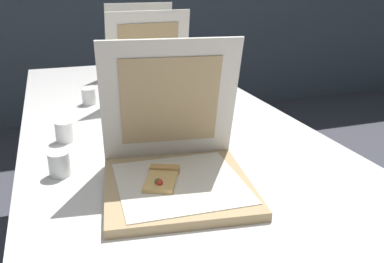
{
  "coord_description": "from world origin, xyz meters",
  "views": [
    {
      "loc": [
        -0.34,
        -0.58,
        1.22
      ],
      "look_at": [
        0.02,
        0.48,
        0.8
      ],
      "focal_mm": 38.61,
      "sensor_mm": 36.0,
      "label": 1
    }
  ],
  "objects_px": {
    "pizza_box_middle": "(160,95)",
    "pizza_box_front": "(176,166)",
    "pizza_box_back": "(146,69)",
    "cup_white_near_center": "(59,164)",
    "table": "(169,144)",
    "cup_white_far": "(89,97)",
    "cup_white_mid": "(64,132)"
  },
  "relations": [
    {
      "from": "pizza_box_middle",
      "to": "pizza_box_front",
      "type": "bearing_deg",
      "value": -107.85
    },
    {
      "from": "pizza_box_back",
      "to": "cup_white_near_center",
      "type": "distance_m",
      "value": 1.07
    },
    {
      "from": "table",
      "to": "cup_white_far",
      "type": "height_order",
      "value": "cup_white_far"
    },
    {
      "from": "pizza_box_front",
      "to": "table",
      "type": "bearing_deg",
      "value": 84.9
    },
    {
      "from": "cup_white_near_center",
      "to": "cup_white_mid",
      "type": "bearing_deg",
      "value": 84.32
    },
    {
      "from": "pizza_box_front",
      "to": "cup_white_far",
      "type": "height_order",
      "value": "pizza_box_front"
    },
    {
      "from": "table",
      "to": "pizza_box_front",
      "type": "distance_m",
      "value": 0.39
    },
    {
      "from": "pizza_box_middle",
      "to": "cup_white_near_center",
      "type": "bearing_deg",
      "value": -135.7
    },
    {
      "from": "table",
      "to": "pizza_box_middle",
      "type": "relative_size",
      "value": 6.27
    },
    {
      "from": "table",
      "to": "pizza_box_middle",
      "type": "distance_m",
      "value": 0.28
    },
    {
      "from": "cup_white_mid",
      "to": "table",
      "type": "bearing_deg",
      "value": -3.47
    },
    {
      "from": "cup_white_far",
      "to": "cup_white_mid",
      "type": "distance_m",
      "value": 0.4
    },
    {
      "from": "pizza_box_middle",
      "to": "cup_white_mid",
      "type": "distance_m",
      "value": 0.44
    },
    {
      "from": "pizza_box_front",
      "to": "cup_white_near_center",
      "type": "bearing_deg",
      "value": 158.68
    },
    {
      "from": "pizza_box_front",
      "to": "pizza_box_back",
      "type": "xyz_separation_m",
      "value": [
        0.19,
        1.12,
        0.0
      ]
    },
    {
      "from": "table",
      "to": "cup_white_mid",
      "type": "distance_m",
      "value": 0.34
    },
    {
      "from": "pizza_box_back",
      "to": "cup_white_mid",
      "type": "height_order",
      "value": "pizza_box_back"
    },
    {
      "from": "pizza_box_back",
      "to": "cup_white_far",
      "type": "relative_size",
      "value": 5.76
    },
    {
      "from": "cup_white_mid",
      "to": "cup_white_far",
      "type": "bearing_deg",
      "value": 73.77
    },
    {
      "from": "table",
      "to": "pizza_box_back",
      "type": "height_order",
      "value": "pizza_box_back"
    },
    {
      "from": "cup_white_far",
      "to": "cup_white_near_center",
      "type": "distance_m",
      "value": 0.64
    },
    {
      "from": "cup_white_far",
      "to": "cup_white_mid",
      "type": "height_order",
      "value": "same"
    },
    {
      "from": "table",
      "to": "cup_white_mid",
      "type": "relative_size",
      "value": 38.06
    },
    {
      "from": "table",
      "to": "cup_white_near_center",
      "type": "bearing_deg",
      "value": -147.84
    },
    {
      "from": "cup_white_far",
      "to": "pizza_box_middle",
      "type": "bearing_deg",
      "value": -30.46
    },
    {
      "from": "pizza_box_back",
      "to": "cup_white_far",
      "type": "height_order",
      "value": "pizza_box_back"
    },
    {
      "from": "pizza_box_front",
      "to": "cup_white_far",
      "type": "bearing_deg",
      "value": 107.52
    },
    {
      "from": "pizza_box_back",
      "to": "cup_white_near_center",
      "type": "height_order",
      "value": "pizza_box_back"
    },
    {
      "from": "pizza_box_front",
      "to": "pizza_box_back",
      "type": "distance_m",
      "value": 1.14
    },
    {
      "from": "table",
      "to": "pizza_box_middle",
      "type": "xyz_separation_m",
      "value": [
        0.04,
        0.26,
        0.1
      ]
    },
    {
      "from": "pizza_box_middle",
      "to": "pizza_box_back",
      "type": "relative_size",
      "value": 1.05
    },
    {
      "from": "pizza_box_front",
      "to": "cup_white_far",
      "type": "distance_m",
      "value": 0.79
    }
  ]
}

